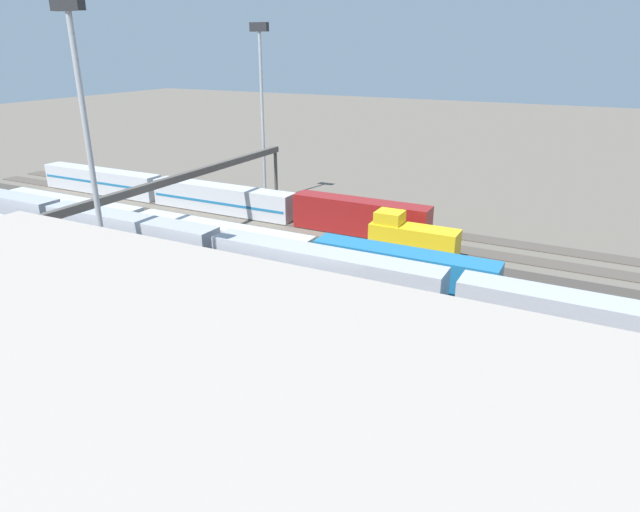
# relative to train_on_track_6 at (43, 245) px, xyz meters

# --- Properties ---
(ground_plane) EXTENTS (400.00, 400.00, 0.00)m
(ground_plane) POSITION_rel_train_on_track_6_xyz_m (-27.75, -12.50, -2.00)
(ground_plane) COLOR #60594F
(track_bed_0) EXTENTS (140.00, 2.80, 0.12)m
(track_bed_0) POSITION_rel_train_on_track_6_xyz_m (-27.75, -30.00, -1.94)
(track_bed_0) COLOR #4C443D
(track_bed_0) RESTS_ON ground_plane
(track_bed_1) EXTENTS (140.00, 2.80, 0.12)m
(track_bed_1) POSITION_rel_train_on_track_6_xyz_m (-27.75, -25.00, -1.94)
(track_bed_1) COLOR #4C443D
(track_bed_1) RESTS_ON ground_plane
(track_bed_2) EXTENTS (140.00, 2.80, 0.12)m
(track_bed_2) POSITION_rel_train_on_track_6_xyz_m (-27.75, -20.00, -1.94)
(track_bed_2) COLOR #3D3833
(track_bed_2) RESTS_ON ground_plane
(track_bed_3) EXTENTS (140.00, 2.80, 0.12)m
(track_bed_3) POSITION_rel_train_on_track_6_xyz_m (-27.75, -15.00, -1.94)
(track_bed_3) COLOR #4C443D
(track_bed_3) RESTS_ON ground_plane
(track_bed_4) EXTENTS (140.00, 2.80, 0.12)m
(track_bed_4) POSITION_rel_train_on_track_6_xyz_m (-27.75, -10.00, -1.94)
(track_bed_4) COLOR #4C443D
(track_bed_4) RESTS_ON ground_plane
(track_bed_5) EXTENTS (140.00, 2.80, 0.12)m
(track_bed_5) POSITION_rel_train_on_track_6_xyz_m (-27.75, -5.00, -1.94)
(track_bed_5) COLOR #4C443D
(track_bed_5) RESTS_ON ground_plane
(track_bed_6) EXTENTS (140.00, 2.80, 0.12)m
(track_bed_6) POSITION_rel_train_on_track_6_xyz_m (-27.75, -0.00, -1.94)
(track_bed_6) COLOR #3D3833
(track_bed_6) RESTS_ON ground_plane
(track_bed_7) EXTENTS (140.00, 2.80, 0.12)m
(track_bed_7) POSITION_rel_train_on_track_6_xyz_m (-27.75, 5.00, -1.94)
(track_bed_7) COLOR #4C443D
(track_bed_7) RESTS_ON ground_plane
(train_on_track_6) EXTENTS (71.40, 3.06, 3.80)m
(train_on_track_6) POSITION_rel_train_on_track_6_xyz_m (0.00, 0.00, 0.00)
(train_on_track_6) COLOR #B7BABF
(train_on_track_6) RESTS_ON ground_plane
(train_on_track_5) EXTENTS (95.60, 3.00, 5.00)m
(train_on_track_5) POSITION_rel_train_on_track_6_xyz_m (-20.25, -5.00, 0.62)
(train_on_track_5) COLOR #A8AAB2
(train_on_track_5) RESTS_ON ground_plane
(train_on_track_2) EXTENTS (10.00, 3.00, 5.00)m
(train_on_track_2) POSITION_rel_train_on_track_6_xyz_m (-36.02, -20.00, 0.16)
(train_on_track_2) COLOR gold
(train_on_track_2) RESTS_ON ground_plane
(train_on_track_1) EXTENTS (66.40, 3.06, 4.40)m
(train_on_track_1) POSITION_rel_train_on_track_6_xyz_m (-3.66, -25.00, 0.11)
(train_on_track_1) COLOR maroon
(train_on_track_1) RESTS_ON ground_plane
(train_on_track_7) EXTENTS (66.40, 3.06, 4.40)m
(train_on_track_7) POSITION_rel_train_on_track_6_xyz_m (-56.15, 5.00, 0.11)
(train_on_track_7) COLOR #285193
(train_on_track_7) RESTS_ON ground_plane
(train_on_track_4) EXTENTS (66.40, 3.06, 4.40)m
(train_on_track_4) POSITION_rel_train_on_track_6_xyz_m (-14.60, -10.00, 0.11)
(train_on_track_4) COLOR #1E6B9E
(train_on_track_4) RESTS_ON ground_plane
(light_mast_0) EXTENTS (2.80, 0.70, 25.70)m
(light_mast_0) POSITION_rel_train_on_track_6_xyz_m (-8.23, -32.74, 14.51)
(light_mast_0) COLOR #9EA0A5
(light_mast_0) RESTS_ON ground_plane
(light_mast_1) EXTENTS (2.80, 0.70, 26.16)m
(light_mast_1) POSITION_rel_train_on_track_6_xyz_m (-18.89, 7.77, 14.76)
(light_mast_1) COLOR #9EA0A5
(light_mast_1) RESTS_ON ground_plane
(signal_gantry) EXTENTS (0.70, 40.00, 8.80)m
(signal_gantry) POSITION_rel_train_on_track_6_xyz_m (-10.67, -12.50, 5.73)
(signal_gantry) COLOR #4C4742
(signal_gantry) RESTS_ON ground_plane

